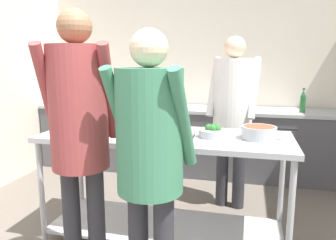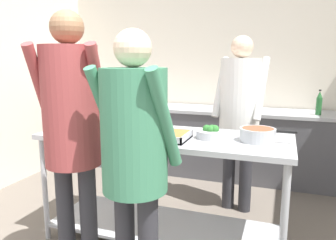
{
  "view_description": "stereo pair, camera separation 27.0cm",
  "coord_description": "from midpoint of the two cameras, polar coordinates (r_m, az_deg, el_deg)",
  "views": [
    {
      "loc": [
        0.69,
        -1.05,
        1.51
      ],
      "look_at": [
        0.05,
        1.53,
        1.02
      ],
      "focal_mm": 35.0,
      "sensor_mm": 36.0,
      "label": 1
    },
    {
      "loc": [
        0.95,
        -0.97,
        1.51
      ],
      "look_at": [
        0.05,
        1.53,
        1.02
      ],
      "focal_mm": 35.0,
      "sensor_mm": 36.0,
      "label": 2
    }
  ],
  "objects": [
    {
      "name": "broccoli_bowl",
      "position": [
        2.53,
        4.82,
        -2.15
      ],
      "size": [
        0.22,
        0.22,
        0.11
      ],
      "color": "#B2B2B7",
      "rests_on": "serving_counter"
    },
    {
      "name": "guest_serving_left",
      "position": [
        1.86,
        -7.36,
        -4.55
      ],
      "size": [
        0.52,
        0.4,
        1.68
      ],
      "color": "#2D2D33",
      "rests_on": "ground_plane"
    },
    {
      "name": "back_counter",
      "position": [
        4.43,
        2.77,
        -3.49
      ],
      "size": [
        4.26,
        0.65,
        0.88
      ],
      "color": "#4C4C51",
      "rests_on": "ground_plane"
    },
    {
      "name": "serving_tray_roast",
      "position": [
        2.48,
        -3.25,
        -2.76
      ],
      "size": [
        0.37,
        0.3,
        0.05
      ],
      "color": "#ADAFB5",
      "rests_on": "serving_counter"
    },
    {
      "name": "guest_serving_right",
      "position": [
        2.15,
        -18.71,
        -0.4
      ],
      "size": [
        0.52,
        0.43,
        1.81
      ],
      "color": "#2D2D33",
      "rests_on": "ground_plane"
    },
    {
      "name": "serving_tray_vegetables",
      "position": [
        2.89,
        -10.07,
        -0.99
      ],
      "size": [
        0.45,
        0.32,
        0.05
      ],
      "color": "#ADAFB5",
      "rests_on": "serving_counter"
    },
    {
      "name": "wall_rear",
      "position": [
        4.66,
        3.75,
        8.16
      ],
      "size": [
        4.42,
        0.06,
        2.65
      ],
      "color": "beige",
      "rests_on": "ground_plane"
    },
    {
      "name": "serving_counter",
      "position": [
        2.71,
        -3.4,
        -8.69
      ],
      "size": [
        1.99,
        0.73,
        0.92
      ],
      "color": "#ADAFB5",
      "rests_on": "ground_plane"
    },
    {
      "name": "sauce_pan",
      "position": [
        2.52,
        12.68,
        -2.13
      ],
      "size": [
        0.4,
        0.26,
        0.1
      ],
      "color": "#ADAFB5",
      "rests_on": "serving_counter"
    },
    {
      "name": "plate_stack",
      "position": [
        3.13,
        -16.29,
        -0.54
      ],
      "size": [
        0.27,
        0.27,
        0.04
      ],
      "color": "white",
      "rests_on": "serving_counter"
    },
    {
      "name": "cook_behind_counter",
      "position": [
        3.29,
        8.94,
        2.61
      ],
      "size": [
        0.52,
        0.4,
        1.73
      ],
      "color": "#2D2D33",
      "rests_on": "ground_plane"
    },
    {
      "name": "water_bottle",
      "position": [
        4.18,
        20.77,
        3.02
      ],
      "size": [
        0.06,
        0.06,
        0.29
      ],
      "color": "#23602D",
      "rests_on": "back_counter"
    }
  ]
}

